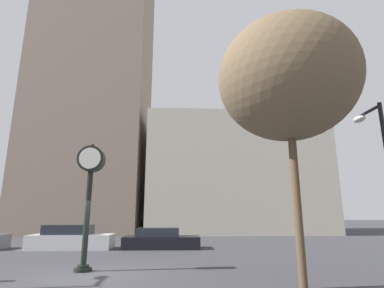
% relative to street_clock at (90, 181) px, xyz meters
% --- Properties ---
extents(ground_plane, '(200.00, 200.00, 0.00)m').
position_rel_street_clock_xyz_m(ground_plane, '(0.38, -0.80, -3.26)').
color(ground_plane, '#38383D').
extents(building_tall_tower, '(12.44, 12.00, 37.47)m').
position_rel_street_clock_xyz_m(building_tall_tower, '(-6.76, 23.20, 15.48)').
color(building_tall_tower, gray).
rests_on(building_tall_tower, ground_plane).
extents(building_storefront_row, '(19.15, 12.00, 12.56)m').
position_rel_street_clock_xyz_m(building_storefront_row, '(9.84, 23.20, 3.02)').
color(building_storefront_row, beige).
rests_on(building_storefront_row, ground_plane).
extents(street_clock, '(1.00, 0.63, 4.72)m').
position_rel_street_clock_xyz_m(street_clock, '(0.00, 0.00, 0.00)').
color(street_clock, black).
rests_on(street_clock, ground_plane).
extents(car_white, '(4.76, 1.97, 1.40)m').
position_rel_street_clock_xyz_m(car_white, '(-2.91, 7.23, -2.66)').
color(car_white, silver).
rests_on(car_white, ground_plane).
extents(car_black, '(4.57, 1.98, 1.22)m').
position_rel_street_clock_xyz_m(car_black, '(2.41, 7.26, -2.74)').
color(car_black, black).
rests_on(car_black, ground_plane).
extents(street_lamp_right, '(0.36, 1.57, 5.73)m').
position_rel_street_clock_xyz_m(street_lamp_right, '(10.26, -1.94, 0.61)').
color(street_lamp_right, black).
rests_on(street_lamp_right, ground_plane).
extents(bare_tree, '(4.40, 4.40, 8.19)m').
position_rel_street_clock_xyz_m(bare_tree, '(6.84, -2.99, 2.94)').
color(bare_tree, brown).
rests_on(bare_tree, ground_plane).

